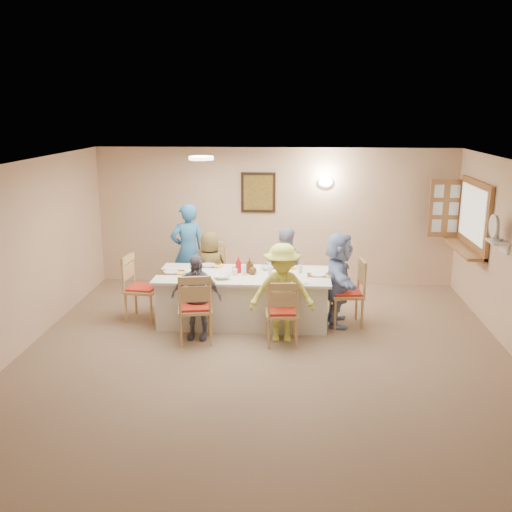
# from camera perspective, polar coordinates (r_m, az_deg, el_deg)

# --- Properties ---
(ground) EXTENTS (7.00, 7.00, 0.00)m
(ground) POSITION_cam_1_polar(r_m,az_deg,el_deg) (7.44, 0.82, -10.60)
(ground) COLOR #A17F61
(room_walls) EXTENTS (7.00, 7.00, 7.00)m
(room_walls) POSITION_cam_1_polar(r_m,az_deg,el_deg) (6.94, 0.86, 0.81)
(room_walls) COLOR beige
(room_walls) RESTS_ON ground
(wall_picture) EXTENTS (0.62, 0.05, 0.72)m
(wall_picture) POSITION_cam_1_polar(r_m,az_deg,el_deg) (10.32, 0.23, 6.37)
(wall_picture) COLOR black
(wall_picture) RESTS_ON room_walls
(wall_sconce) EXTENTS (0.26, 0.09, 0.18)m
(wall_sconce) POSITION_cam_1_polar(r_m,az_deg,el_deg) (10.27, 6.97, 7.35)
(wall_sconce) COLOR white
(wall_sconce) RESTS_ON room_walls
(ceiling_light) EXTENTS (0.36, 0.36, 0.05)m
(ceiling_light) POSITION_cam_1_polar(r_m,az_deg,el_deg) (8.37, -5.50, 9.72)
(ceiling_light) COLOR white
(ceiling_light) RESTS_ON room_walls
(serving_hatch) EXTENTS (0.06, 1.50, 1.15)m
(serving_hatch) POSITION_cam_1_polar(r_m,az_deg,el_deg) (9.71, 20.98, 3.70)
(serving_hatch) COLOR #9B6638
(serving_hatch) RESTS_ON room_walls
(hatch_sill) EXTENTS (0.30, 1.50, 0.05)m
(hatch_sill) POSITION_cam_1_polar(r_m,az_deg,el_deg) (9.78, 20.03, 0.71)
(hatch_sill) COLOR #9B6638
(hatch_sill) RESTS_ON room_walls
(shutter_door) EXTENTS (0.55, 0.04, 1.00)m
(shutter_door) POSITION_cam_1_polar(r_m,az_deg,el_deg) (10.36, 18.41, 4.54)
(shutter_door) COLOR #9B6638
(shutter_door) RESTS_ON room_walls
(fan_shelf) EXTENTS (0.22, 0.36, 0.03)m
(fan_shelf) POSITION_cam_1_polar(r_m,az_deg,el_deg) (8.45, 22.99, 1.32)
(fan_shelf) COLOR white
(fan_shelf) RESTS_ON room_walls
(desk_fan) EXTENTS (0.30, 0.30, 0.28)m
(desk_fan) POSITION_cam_1_polar(r_m,az_deg,el_deg) (8.41, 22.89, 2.32)
(desk_fan) COLOR #A5A5A8
(desk_fan) RESTS_ON fan_shelf
(dining_table) EXTENTS (2.59, 1.09, 0.76)m
(dining_table) POSITION_cam_1_polar(r_m,az_deg,el_deg) (8.66, -1.27, -4.21)
(dining_table) COLOR silver
(dining_table) RESTS_ON ground
(chair_back_left) EXTENTS (0.50, 0.50, 1.02)m
(chair_back_left) POSITION_cam_1_polar(r_m,az_deg,el_deg) (9.45, -4.47, -1.81)
(chair_back_left) COLOR tan
(chair_back_left) RESTS_ON ground
(chair_back_right) EXTENTS (0.49, 0.49, 0.90)m
(chair_back_right) POSITION_cam_1_polar(r_m,az_deg,el_deg) (9.37, 2.83, -2.32)
(chair_back_right) COLOR tan
(chair_back_right) RESTS_ON ground
(chair_front_left) EXTENTS (0.57, 0.57, 1.02)m
(chair_front_left) POSITION_cam_1_polar(r_m,az_deg,el_deg) (7.95, -6.12, -5.07)
(chair_front_left) COLOR tan
(chair_front_left) RESTS_ON ground
(chair_front_right) EXTENTS (0.50, 0.50, 0.95)m
(chair_front_right) POSITION_cam_1_polar(r_m,az_deg,el_deg) (7.85, 2.59, -5.53)
(chair_front_right) COLOR tan
(chair_front_right) RESTS_ON ground
(chair_left_end) EXTENTS (0.54, 0.54, 1.02)m
(chair_left_end) POSITION_cam_1_polar(r_m,az_deg,el_deg) (8.89, -11.29, -3.13)
(chair_left_end) COLOR tan
(chair_left_end) RESTS_ON ground
(chair_right_end) EXTENTS (0.53, 0.53, 1.01)m
(chair_right_end) POSITION_cam_1_polar(r_m,az_deg,el_deg) (8.63, 9.06, -3.59)
(chair_right_end) COLOR tan
(chair_right_end) RESTS_ON ground
(diner_back_left) EXTENTS (0.73, 0.57, 1.26)m
(diner_back_left) POSITION_cam_1_polar(r_m,az_deg,el_deg) (9.30, -4.59, -1.31)
(diner_back_left) COLOR brown
(diner_back_left) RESTS_ON ground
(diner_back_right) EXTENTS (0.74, 0.62, 1.34)m
(diner_back_right) POSITION_cam_1_polar(r_m,az_deg,el_deg) (9.20, 2.83, -1.24)
(diner_back_right) COLOR #918EB0
(diner_back_right) RESTS_ON ground
(diner_front_left) EXTENTS (0.76, 0.40, 1.22)m
(diner_front_left) POSITION_cam_1_polar(r_m,az_deg,el_deg) (8.03, -5.99, -4.10)
(diner_front_left) COLOR slate
(diner_front_left) RESTS_ON ground
(diner_front_right) EXTENTS (0.94, 0.59, 1.40)m
(diner_front_right) POSITION_cam_1_polar(r_m,az_deg,el_deg) (7.89, 2.63, -3.70)
(diner_front_right) COLOR #E3ED54
(diner_front_right) RESTS_ON ground
(diner_right_end) EXTENTS (1.32, 0.43, 1.42)m
(diner_right_end) POSITION_cam_1_polar(r_m,az_deg,el_deg) (8.56, 8.24, -2.29)
(diner_right_end) COLOR #95ABE0
(diner_right_end) RESTS_ON ground
(caregiver) EXTENTS (0.90, 0.86, 1.63)m
(caregiver) POSITION_cam_1_polar(r_m,az_deg,el_deg) (9.78, -6.82, 0.52)
(caregiver) COLOR teal
(caregiver) RESTS_ON ground
(placemat_fl) EXTENTS (0.35, 0.26, 0.01)m
(placemat_fl) POSITION_cam_1_polar(r_m,az_deg,el_deg) (8.22, -5.72, -2.51)
(placemat_fl) COLOR #472B19
(placemat_fl) RESTS_ON dining_table
(plate_fl) EXTENTS (0.25, 0.25, 0.02)m
(plate_fl) POSITION_cam_1_polar(r_m,az_deg,el_deg) (8.22, -5.72, -2.44)
(plate_fl) COLOR white
(plate_fl) RESTS_ON dining_table
(napkin_fl) EXTENTS (0.15, 0.15, 0.01)m
(napkin_fl) POSITION_cam_1_polar(r_m,az_deg,el_deg) (8.15, -4.53, -2.59)
(napkin_fl) COLOR yellow
(napkin_fl) RESTS_ON dining_table
(placemat_fr) EXTENTS (0.33, 0.25, 0.01)m
(placemat_fr) POSITION_cam_1_polar(r_m,az_deg,el_deg) (8.11, 2.68, -2.69)
(placemat_fr) COLOR #472B19
(placemat_fr) RESTS_ON dining_table
(plate_fr) EXTENTS (0.24, 0.24, 0.02)m
(plate_fr) POSITION_cam_1_polar(r_m,az_deg,el_deg) (8.11, 2.68, -2.62)
(plate_fr) COLOR white
(plate_fr) RESTS_ON dining_table
(napkin_fr) EXTENTS (0.14, 0.14, 0.01)m
(napkin_fr) POSITION_cam_1_polar(r_m,az_deg,el_deg) (8.06, 3.95, -2.76)
(napkin_fr) COLOR yellow
(napkin_fr) RESTS_ON dining_table
(placemat_bl) EXTENTS (0.37, 0.28, 0.01)m
(placemat_bl) POSITION_cam_1_polar(r_m,az_deg,el_deg) (9.02, -4.84, -0.96)
(placemat_bl) COLOR #472B19
(placemat_bl) RESTS_ON dining_table
(plate_bl) EXTENTS (0.24, 0.24, 0.02)m
(plate_bl) POSITION_cam_1_polar(r_m,az_deg,el_deg) (9.02, -4.84, -0.89)
(plate_bl) COLOR white
(plate_bl) RESTS_ON dining_table
(napkin_bl) EXTENTS (0.13, 0.13, 0.01)m
(napkin_bl) POSITION_cam_1_polar(r_m,az_deg,el_deg) (8.94, -3.75, -1.02)
(napkin_bl) COLOR yellow
(napkin_bl) RESTS_ON dining_table
(placemat_br) EXTENTS (0.34, 0.25, 0.01)m
(placemat_br) POSITION_cam_1_polar(r_m,az_deg,el_deg) (8.92, 2.80, -1.10)
(placemat_br) COLOR #472B19
(placemat_br) RESTS_ON dining_table
(plate_br) EXTENTS (0.25, 0.25, 0.02)m
(plate_br) POSITION_cam_1_polar(r_m,az_deg,el_deg) (8.92, 2.80, -1.04)
(plate_br) COLOR white
(plate_br) RESTS_ON dining_table
(napkin_br) EXTENTS (0.14, 0.14, 0.01)m
(napkin_br) POSITION_cam_1_polar(r_m,az_deg,el_deg) (8.87, 3.96, -1.16)
(napkin_br) COLOR yellow
(napkin_br) RESTS_ON dining_table
(placemat_le) EXTENTS (0.38, 0.28, 0.01)m
(placemat_le) POSITION_cam_1_polar(r_m,az_deg,el_deg) (8.71, -8.51, -1.62)
(placemat_le) COLOR #472B19
(placemat_le) RESTS_ON dining_table
(plate_le) EXTENTS (0.23, 0.23, 0.01)m
(plate_le) POSITION_cam_1_polar(r_m,az_deg,el_deg) (8.71, -8.51, -1.56)
(plate_le) COLOR white
(plate_le) RESTS_ON dining_table
(napkin_le) EXTENTS (0.14, 0.14, 0.01)m
(napkin_le) POSITION_cam_1_polar(r_m,az_deg,el_deg) (8.63, -7.41, -1.70)
(napkin_le) COLOR yellow
(napkin_le) RESTS_ON dining_table
(placemat_re) EXTENTS (0.32, 0.24, 0.01)m
(placemat_re) POSITION_cam_1_polar(r_m,az_deg,el_deg) (8.52, 6.24, -1.91)
(placemat_re) COLOR #472B19
(placemat_re) RESTS_ON dining_table
(plate_re) EXTENTS (0.22, 0.22, 0.01)m
(plate_re) POSITION_cam_1_polar(r_m,az_deg,el_deg) (8.52, 6.24, -1.85)
(plate_re) COLOR white
(plate_re) RESTS_ON dining_table
(napkin_re) EXTENTS (0.14, 0.14, 0.01)m
(napkin_re) POSITION_cam_1_polar(r_m,az_deg,el_deg) (8.48, 7.47, -1.98)
(napkin_re) COLOR yellow
(napkin_re) RESTS_ON dining_table
(teacup_a) EXTENTS (0.15, 0.15, 0.09)m
(teacup_a) POSITION_cam_1_polar(r_m,az_deg,el_deg) (8.32, -7.10, -2.04)
(teacup_a) COLOR white
(teacup_a) RESTS_ON dining_table
(teacup_b) EXTENTS (0.14, 0.14, 0.09)m
(teacup_b) POSITION_cam_1_polar(r_m,az_deg,el_deg) (9.01, 1.49, -0.66)
(teacup_b) COLOR white
(teacup_b) RESTS_ON dining_table
(bowl_a) EXTENTS (0.37, 0.37, 0.06)m
(bowl_a) POSITION_cam_1_polar(r_m,az_deg,el_deg) (8.32, -3.37, -2.07)
(bowl_a) COLOR white
(bowl_a) RESTS_ON dining_table
(bowl_b) EXTENTS (0.21, 0.21, 0.06)m
(bowl_b) POSITION_cam_1_polar(r_m,az_deg,el_deg) (8.77, 1.07, -1.18)
(bowl_b) COLOR white
(bowl_b) RESTS_ON dining_table
(condiment_ketchup) EXTENTS (0.13, 0.13, 0.25)m
(condiment_ketchup) POSITION_cam_1_polar(r_m,az_deg,el_deg) (8.58, -1.77, -0.89)
(condiment_ketchup) COLOR red
(condiment_ketchup) RESTS_ON dining_table
(condiment_brown) EXTENTS (0.13, 0.13, 0.22)m
(condiment_brown) POSITION_cam_1_polar(r_m,az_deg,el_deg) (8.59, -0.66, -0.94)
(condiment_brown) COLOR #523416
(condiment_brown) RESTS_ON dining_table
(condiment_malt) EXTENTS (0.22, 0.22, 0.16)m
(condiment_malt) POSITION_cam_1_polar(r_m,az_deg,el_deg) (8.51, -0.36, -1.30)
(condiment_malt) COLOR #523416
(condiment_malt) RESTS_ON dining_table
(drinking_glass) EXTENTS (0.06, 0.06, 0.09)m
(drinking_glass) POSITION_cam_1_polar(r_m,az_deg,el_deg) (8.59, -2.25, -1.33)
(drinking_glass) COLOR silver
(drinking_glass) RESTS_ON dining_table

